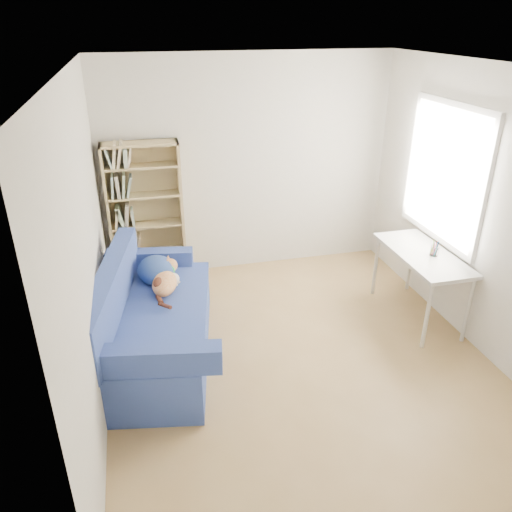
{
  "coord_description": "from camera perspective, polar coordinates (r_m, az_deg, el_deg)",
  "views": [
    {
      "loc": [
        -1.32,
        -3.71,
        2.94
      ],
      "look_at": [
        -0.28,
        0.49,
        0.85
      ],
      "focal_mm": 35.0,
      "sensor_mm": 36.0,
      "label": 1
    }
  ],
  "objects": [
    {
      "name": "bookshelf",
      "position": [
        5.97,
        -12.39,
        3.99
      ],
      "size": [
        0.85,
        0.26,
        1.7
      ],
      "color": "tan",
      "rests_on": "ground"
    },
    {
      "name": "pen_cup",
      "position": [
        5.34,
        19.73,
        0.66
      ],
      "size": [
        0.09,
        0.09,
        0.16
      ],
      "color": "white",
      "rests_on": "desk"
    },
    {
      "name": "sofa",
      "position": [
        4.8,
        -11.77,
        -7.31
      ],
      "size": [
        1.25,
        2.09,
        0.96
      ],
      "rotation": [
        0.0,
        0.0,
        -0.18
      ],
      "color": "navy",
      "rests_on": "ground"
    },
    {
      "name": "desk",
      "position": [
        5.42,
        18.48,
        -0.38
      ],
      "size": [
        0.54,
        1.19,
        0.75
      ],
      "color": "silver",
      "rests_on": "ground"
    },
    {
      "name": "room_shell",
      "position": [
        4.21,
        6.52,
        7.55
      ],
      "size": [
        3.54,
        4.04,
        2.62
      ],
      "color": "silver",
      "rests_on": "ground"
    },
    {
      "name": "ground",
      "position": [
        4.92,
        4.6,
        -11.06
      ],
      "size": [
        4.0,
        4.0,
        0.0
      ],
      "primitive_type": "plane",
      "color": "olive",
      "rests_on": "ground"
    }
  ]
}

